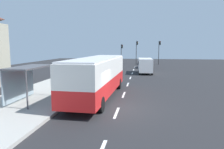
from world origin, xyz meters
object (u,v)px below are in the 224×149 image
at_px(sedan_near, 145,61).
at_px(traffic_light_median, 137,49).
at_px(recycling_bin_green, 70,87).
at_px(white_van, 145,65).
at_px(traffic_light_near_side, 159,49).
at_px(sedan_far, 145,64).
at_px(traffic_light_far_side, 122,51).
at_px(recycling_bin_red, 67,89).
at_px(bus_shelter, 26,75).
at_px(bus, 98,75).

distance_m(sedan_near, traffic_light_median, 3.43).
xyz_separation_m(recycling_bin_green, traffic_light_median, (4.59, 33.62, 2.96)).
height_order(white_van, traffic_light_near_side, traffic_light_near_side).
distance_m(sedan_far, traffic_light_far_side, 9.89).
distance_m(white_van, sedan_far, 8.98).
relative_size(sedan_far, traffic_light_median, 0.81).
distance_m(recycling_bin_red, bus_shelter, 3.47).
relative_size(sedan_far, recycling_bin_red, 4.68).
height_order(sedan_far, traffic_light_near_side, traffic_light_near_side).
distance_m(bus, recycling_bin_red, 2.76).
height_order(sedan_near, bus_shelter, bus_shelter).
distance_m(sedan_near, traffic_light_near_side, 4.70).
distance_m(traffic_light_far_side, traffic_light_median, 3.61).
relative_size(sedan_near, traffic_light_far_side, 0.95).
height_order(bus, white_van, bus).
distance_m(traffic_light_far_side, bus_shelter, 35.95).
bearing_deg(traffic_light_far_side, white_van, -72.61).
distance_m(white_van, recycling_bin_red, 17.81).
relative_size(white_van, traffic_light_median, 0.96).
distance_m(white_van, traffic_light_near_side, 16.60).
bearing_deg(traffic_light_near_side, white_van, -101.55).
distance_m(bus, sedan_far, 25.72).
relative_size(bus, traffic_light_median, 2.02).
bearing_deg(bus_shelter, bus, 27.40).
relative_size(recycling_bin_red, bus_shelter, 0.24).
relative_size(sedan_far, recycling_bin_green, 4.68).
bearing_deg(white_van, recycling_bin_green, -111.92).
bearing_deg(bus, traffic_light_near_side, 77.51).
bearing_deg(white_van, traffic_light_median, 95.82).
height_order(sedan_near, traffic_light_near_side, traffic_light_near_side).
height_order(white_van, bus_shelter, bus_shelter).
height_order(traffic_light_near_side, traffic_light_far_side, traffic_light_near_side).
bearing_deg(traffic_light_median, bus_shelter, -100.54).
xyz_separation_m(bus, recycling_bin_red, (-2.49, -0.18, -1.19)).
bearing_deg(recycling_bin_red, bus, 4.17).
bearing_deg(white_van, recycling_bin_red, -111.08).
xyz_separation_m(recycling_bin_red, recycling_bin_green, (0.00, 0.70, 0.00)).
bearing_deg(bus_shelter, recycling_bin_green, 53.18).
bearing_deg(sedan_far, white_van, -90.63).
relative_size(sedan_far, traffic_light_far_side, 0.95).
distance_m(recycling_bin_green, traffic_light_far_side, 32.94).
bearing_deg(sedan_far, sedan_near, 90.00).
xyz_separation_m(recycling_bin_green, traffic_light_far_side, (1.10, 32.82, 2.48)).
xyz_separation_m(sedan_near, bus_shelter, (-8.71, -36.98, 1.31)).
bearing_deg(recycling_bin_red, recycling_bin_green, 90.00).
height_order(recycling_bin_green, bus_shelter, bus_shelter).
bearing_deg(sedan_far, bus_shelter, -107.38).
height_order(recycling_bin_red, traffic_light_median, traffic_light_median).
xyz_separation_m(recycling_bin_red, traffic_light_far_side, (1.10, 33.52, 2.48)).
bearing_deg(traffic_light_median, recycling_bin_green, -97.78).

